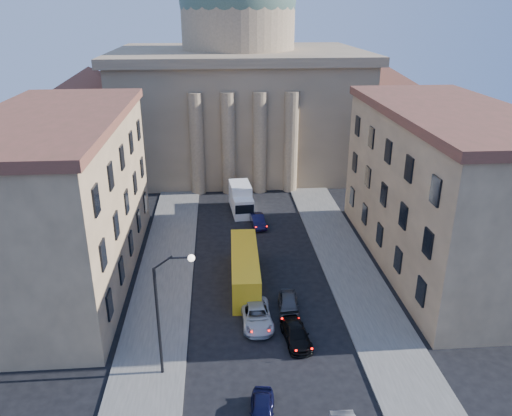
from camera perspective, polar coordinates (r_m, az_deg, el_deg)
The scene contains 13 objects.
sidewalk_left at distance 43.76m, azimuth -10.70°, elevation -9.58°, with size 5.00×60.00×0.15m, color #52504B.
sidewalk_right at distance 45.06m, azimuth 11.57°, elevation -8.65°, with size 5.00×60.00×0.15m, color #52504B.
church at distance 75.40m, azimuth -1.95°, elevation 13.77°, with size 68.02×28.76×36.60m.
building_left at distance 45.90m, azimuth -21.47°, elevation 0.96°, with size 11.60×26.60×14.70m.
building_right at distance 48.36m, azimuth 20.72°, elevation 2.11°, with size 11.60×26.60×14.70m.
street_lamp at distance 32.42m, azimuth -10.30°, elevation -10.95°, with size 2.62×0.44×8.83m.
car_left_near at distance 31.79m, azimuth 0.69°, elevation -22.11°, with size 1.44×3.58×1.22m, color black.
car_left_mid at distance 39.20m, azimuth 0.07°, elevation -12.20°, with size 2.27×4.93×1.37m, color beige.
car_right_mid at distance 37.55m, azimuth 4.59°, elevation -14.16°, with size 1.72×4.23×1.23m, color black.
car_right_far at distance 40.61m, azimuth 3.74°, elevation -10.93°, with size 1.59×3.96×1.35m, color #444549.
car_right_distant at distance 55.36m, azimuth 0.20°, elevation -1.47°, with size 1.36×3.91×1.29m, color black.
city_bus at distance 43.95m, azimuth -1.28°, elevation -6.79°, with size 2.62×10.25×2.87m.
box_truck at distance 59.01m, azimuth -1.71°, elevation 0.97°, with size 2.74×6.00×3.20m.
Camera 1 is at (-3.40, -19.07, 22.77)m, focal length 35.00 mm.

